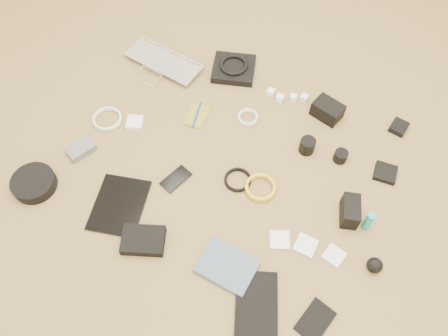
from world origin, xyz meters
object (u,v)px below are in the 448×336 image
at_px(laptop, 157,69).
at_px(headphone_case, 34,183).
at_px(tablet, 119,205).
at_px(phone, 176,179).
at_px(paperback, 217,285).
at_px(dslr_camera, 327,110).

distance_m(laptop, headphone_case, 0.76).
bearing_deg(laptop, headphone_case, -91.35).
relative_size(laptop, headphone_case, 2.19).
height_order(tablet, headphone_case, headphone_case).
relative_size(phone, headphone_case, 0.72).
relative_size(laptop, phone, 3.04).
bearing_deg(phone, paperback, -24.83).
height_order(laptop, paperback, laptop).
bearing_deg(paperback, dslr_camera, -3.04).
distance_m(laptop, phone, 0.61).
bearing_deg(dslr_camera, paperback, -81.30).
relative_size(tablet, paperback, 1.25).
distance_m(dslr_camera, headphone_case, 1.26).
bearing_deg(dslr_camera, tablet, -111.67).
height_order(tablet, paperback, paperback).
relative_size(laptop, tablet, 1.52).
height_order(laptop, tablet, laptop).
bearing_deg(headphone_case, laptop, 80.43).
distance_m(tablet, paperback, 0.49).
bearing_deg(paperback, headphone_case, 90.20).
bearing_deg(phone, dslr_camera, 70.79).
bearing_deg(paperback, laptop, 44.98).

